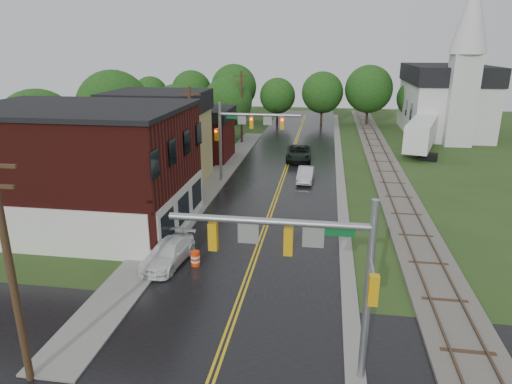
% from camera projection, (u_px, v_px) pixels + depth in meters
% --- Properties ---
extents(main_road, '(10.00, 90.00, 0.02)m').
position_uv_depth(main_road, '(284.00, 174.00, 44.51)').
color(main_road, black).
rests_on(main_road, ground).
extents(cross_road, '(60.00, 9.00, 0.02)m').
position_uv_depth(cross_road, '(217.00, 363.00, 18.20)').
color(cross_road, black).
rests_on(cross_road, ground).
extents(curb_right, '(0.80, 70.00, 0.12)m').
position_uv_depth(curb_right, '(339.00, 164.00, 48.43)').
color(curb_right, gray).
rests_on(curb_right, ground).
extents(sidewalk_left, '(2.40, 50.00, 0.12)m').
position_uv_depth(sidewalk_left, '(210.00, 187.00, 40.72)').
color(sidewalk_left, gray).
rests_on(sidewalk_left, ground).
extents(brick_building, '(14.30, 10.30, 8.30)m').
position_uv_depth(brick_building, '(81.00, 167.00, 30.95)').
color(brick_building, '#4A130F').
rests_on(brick_building, ground).
extents(yellow_house, '(8.00, 7.00, 6.40)m').
position_uv_depth(yellow_house, '(160.00, 147.00, 41.37)').
color(yellow_house, tan).
rests_on(yellow_house, ground).
extents(darkred_building, '(7.00, 6.00, 4.40)m').
position_uv_depth(darkred_building, '(198.00, 139.00, 49.99)').
color(darkred_building, '#3F0F0C').
rests_on(darkred_building, ground).
extents(church, '(10.40, 18.40, 20.00)m').
position_uv_depth(church, '(448.00, 92.00, 62.10)').
color(church, silver).
rests_on(church, ground).
extents(railroad, '(3.20, 80.00, 0.30)m').
position_uv_depth(railroad, '(384.00, 165.00, 47.72)').
color(railroad, '#59544C').
rests_on(railroad, ground).
extents(traffic_signal_near, '(7.34, 0.30, 7.20)m').
position_uv_depth(traffic_signal_near, '(309.00, 256.00, 16.16)').
color(traffic_signal_near, gray).
rests_on(traffic_signal_near, ground).
extents(traffic_signal_far, '(7.34, 0.43, 7.20)m').
position_uv_depth(traffic_signal_far, '(243.00, 128.00, 40.66)').
color(traffic_signal_far, gray).
rests_on(traffic_signal_far, ground).
extents(utility_pole_a, '(1.80, 0.28, 9.00)m').
position_uv_depth(utility_pole_a, '(10.00, 268.00, 15.85)').
color(utility_pole_a, '#382616').
rests_on(utility_pole_a, ground).
extents(utility_pole_b, '(1.80, 0.28, 9.00)m').
position_uv_depth(utility_pole_b, '(191.00, 141.00, 36.53)').
color(utility_pole_b, '#382616').
rests_on(utility_pole_b, ground).
extents(utility_pole_c, '(1.80, 0.28, 9.00)m').
position_uv_depth(utility_pole_c, '(241.00, 106.00, 57.20)').
color(utility_pole_c, '#382616').
rests_on(utility_pole_c, ground).
extents(tree_left_a, '(6.80, 6.80, 8.67)m').
position_uv_depth(tree_left_a, '(40.00, 132.00, 38.21)').
color(tree_left_a, black).
rests_on(tree_left_a, ground).
extents(tree_left_b, '(7.60, 7.60, 9.69)m').
position_uv_depth(tree_left_b, '(115.00, 109.00, 47.13)').
color(tree_left_b, black).
rests_on(tree_left_b, ground).
extents(tree_left_c, '(6.00, 6.00, 7.65)m').
position_uv_depth(tree_left_c, '(177.00, 111.00, 54.44)').
color(tree_left_c, black).
rests_on(tree_left_c, ground).
extents(tree_left_e, '(6.40, 6.40, 8.16)m').
position_uv_depth(tree_left_e, '(229.00, 103.00, 59.25)').
color(tree_left_e, black).
rests_on(tree_left_e, ground).
extents(suv_dark, '(2.89, 5.82, 1.59)m').
position_uv_depth(suv_dark, '(299.00, 153.00, 49.61)').
color(suv_dark, black).
rests_on(suv_dark, ground).
extents(sedan_silver, '(1.52, 4.06, 1.33)m').
position_uv_depth(sedan_silver, '(306.00, 175.00, 41.99)').
color(sedan_silver, '#BCBDC2').
rests_on(sedan_silver, ground).
extents(pickup_white, '(2.40, 4.82, 1.34)m').
position_uv_depth(pickup_white, '(168.00, 253.00, 26.21)').
color(pickup_white, white).
rests_on(pickup_white, ground).
extents(semi_trailer, '(5.89, 12.17, 3.78)m').
position_uv_depth(semi_trailer, '(422.00, 133.00, 53.32)').
color(semi_trailer, black).
rests_on(semi_trailer, ground).
extents(construction_barrel, '(0.64, 0.64, 0.90)m').
position_uv_depth(construction_barrel, '(195.00, 259.00, 26.05)').
color(construction_barrel, '#FE370B').
rests_on(construction_barrel, ground).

